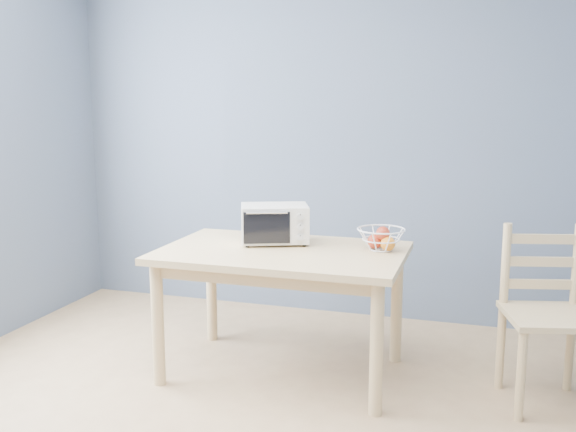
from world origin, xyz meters
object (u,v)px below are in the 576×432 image
(dining_table, at_px, (282,266))
(fruit_basket, at_px, (382,238))
(dining_chair, at_px, (547,318))
(toaster_oven, at_px, (272,223))

(dining_table, relative_size, fruit_basket, 4.23)
(dining_chair, bearing_deg, toaster_oven, 162.81)
(toaster_oven, relative_size, dining_chair, 0.49)
(dining_table, bearing_deg, toaster_oven, 127.61)
(dining_table, relative_size, dining_chair, 1.48)
(toaster_oven, bearing_deg, fruit_basket, -21.14)
(dining_chair, bearing_deg, dining_table, 168.29)
(dining_table, height_order, dining_chair, dining_chair)
(dining_table, bearing_deg, dining_chair, 2.23)
(fruit_basket, relative_size, dining_chair, 0.35)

